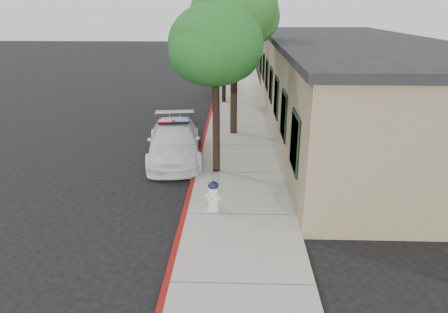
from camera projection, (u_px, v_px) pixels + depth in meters
ground at (182, 218)px, 11.32m from camera, size 120.00×120.00×0.00m
sidewalk at (239, 174)px, 14.05m from camera, size 3.20×60.00×0.15m
red_curb at (195, 174)px, 14.10m from camera, size 0.14×60.00×0.16m
clapboard_building at (348, 85)px, 18.79m from camera, size 7.30×20.89×4.24m
police_car at (174, 141)px, 15.50m from camera, size 2.58×5.05×1.52m
fire_hydrant at (213, 195)px, 11.34m from camera, size 0.49×0.43×0.87m
street_tree_near at (216, 49)px, 12.72m from camera, size 3.06×3.20×5.60m
street_tree_mid at (235, 12)px, 16.63m from camera, size 3.79×3.62×6.90m
street_tree_far at (225, 32)px, 22.95m from camera, size 2.91×2.95×5.41m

